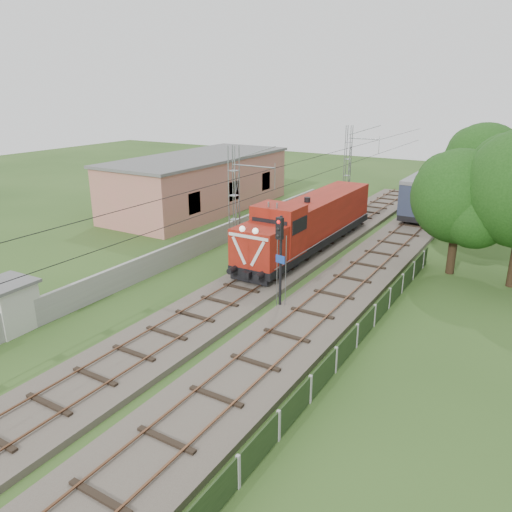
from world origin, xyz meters
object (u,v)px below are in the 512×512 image
Objects in this scene: coach_rake at (477,157)px; signal_post at (280,247)px; locomotive at (309,223)px; relay_hut at (8,305)px.

coach_rake is 12.48× the size of signal_post.
signal_post reaches higher than locomotive.
signal_post reaches higher than relay_hut.
signal_post is at bearing 40.27° from relay_hut.
coach_rake is 62.48m from relay_hut.
relay_hut is at bearing -111.54° from locomotive.
coach_rake is at bearing 87.81° from signal_post.
locomotive is 6.74× the size of relay_hut.
signal_post is 2.09× the size of relay_hut.
locomotive is 42.77m from coach_rake.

